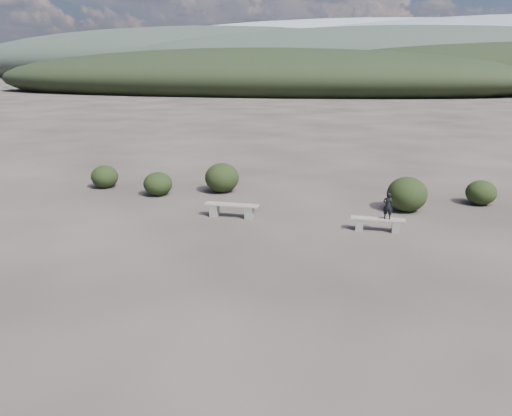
# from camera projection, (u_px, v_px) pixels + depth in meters

# --- Properties ---
(ground) EXTENTS (1200.00, 1200.00, 0.00)m
(ground) POSITION_uv_depth(u_px,v_px,m) (219.00, 295.00, 11.28)
(ground) COLOR #2E2724
(ground) RESTS_ON ground
(bench_left) EXTENTS (1.88, 0.43, 0.47)m
(bench_left) POSITION_uv_depth(u_px,v_px,m) (232.00, 209.00, 17.11)
(bench_left) COLOR gray
(bench_left) RESTS_ON ground
(bench_right) EXTENTS (1.68, 0.41, 0.42)m
(bench_right) POSITION_uv_depth(u_px,v_px,m) (378.00, 223.00, 15.66)
(bench_right) COLOR gray
(bench_right) RESTS_ON ground
(seated_person) EXTENTS (0.34, 0.25, 0.85)m
(seated_person) POSITION_uv_depth(u_px,v_px,m) (388.00, 206.00, 15.44)
(seated_person) COLOR black
(seated_person) RESTS_ON bench_right
(shrub_a) EXTENTS (1.15, 1.15, 0.94)m
(shrub_a) POSITION_uv_depth(u_px,v_px,m) (158.00, 184.00, 19.99)
(shrub_a) COLOR black
(shrub_a) RESTS_ON ground
(shrub_b) EXTENTS (1.40, 1.40, 1.20)m
(shrub_b) POSITION_uv_depth(u_px,v_px,m) (222.00, 178.00, 20.49)
(shrub_b) COLOR black
(shrub_b) RESTS_ON ground
(shrub_d) EXTENTS (1.42, 1.42, 1.24)m
(shrub_d) POSITION_uv_depth(u_px,v_px,m) (407.00, 194.00, 17.76)
(shrub_d) COLOR black
(shrub_d) RESTS_ON ground
(shrub_e) EXTENTS (1.11, 1.11, 0.92)m
(shrub_e) POSITION_uv_depth(u_px,v_px,m) (481.00, 193.00, 18.64)
(shrub_e) COLOR black
(shrub_e) RESTS_ON ground
(shrub_f) EXTENTS (1.14, 1.14, 0.96)m
(shrub_f) POSITION_uv_depth(u_px,v_px,m) (105.00, 177.00, 21.28)
(shrub_f) COLOR black
(shrub_f) RESTS_ON ground
(mountain_ridges) EXTENTS (500.00, 400.00, 56.00)m
(mountain_ridges) POSITION_uv_depth(u_px,v_px,m) (372.00, 58.00, 326.19)
(mountain_ridges) COLOR black
(mountain_ridges) RESTS_ON ground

